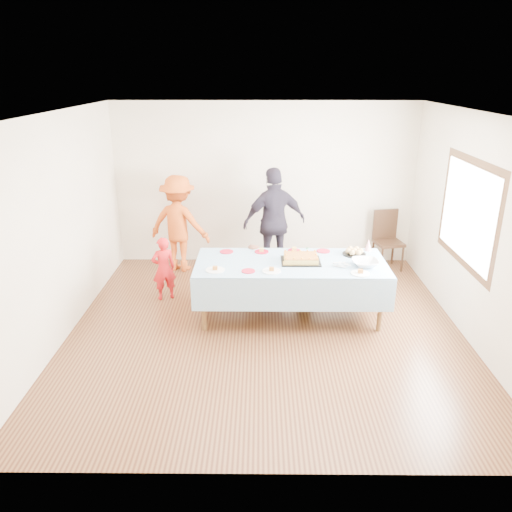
# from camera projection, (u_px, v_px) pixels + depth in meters

# --- Properties ---
(ground) EXTENTS (5.00, 5.00, 0.00)m
(ground) POSITION_uv_depth(u_px,v_px,m) (266.00, 328.00, 6.48)
(ground) COLOR #442113
(ground) RESTS_ON ground
(room_walls) EXTENTS (5.04, 5.04, 2.72)m
(room_walls) POSITION_uv_depth(u_px,v_px,m) (271.00, 195.00, 5.86)
(room_walls) COLOR beige
(room_walls) RESTS_ON ground
(party_table) EXTENTS (2.50, 1.10, 0.78)m
(party_table) POSITION_uv_depth(u_px,v_px,m) (291.00, 266.00, 6.57)
(party_table) COLOR brown
(party_table) RESTS_ON ground
(birthday_cake) EXTENTS (0.51, 0.40, 0.09)m
(birthday_cake) POSITION_uv_depth(u_px,v_px,m) (301.00, 259.00, 6.55)
(birthday_cake) COLOR black
(birthday_cake) RESTS_ON party_table
(rolls_tray) EXTENTS (0.32, 0.32, 0.10)m
(rolls_tray) POSITION_uv_depth(u_px,v_px,m) (354.00, 252.00, 6.80)
(rolls_tray) COLOR black
(rolls_tray) RESTS_ON party_table
(punch_bowl) EXTENTS (0.34, 0.34, 0.08)m
(punch_bowl) POSITION_uv_depth(u_px,v_px,m) (365.00, 263.00, 6.40)
(punch_bowl) COLOR silver
(punch_bowl) RESTS_ON party_table
(party_hat) EXTENTS (0.10, 0.10, 0.17)m
(party_hat) POSITION_uv_depth(u_px,v_px,m) (368.00, 245.00, 6.94)
(party_hat) COLOR white
(party_hat) RESTS_ON party_table
(fork_pile) EXTENTS (0.24, 0.18, 0.07)m
(fork_pile) POSITION_uv_depth(u_px,v_px,m) (342.00, 264.00, 6.39)
(fork_pile) COLOR white
(fork_pile) RESTS_ON party_table
(plate_red_far_a) EXTENTS (0.19, 0.19, 0.01)m
(plate_red_far_a) POSITION_uv_depth(u_px,v_px,m) (227.00, 252.00, 6.91)
(plate_red_far_a) COLOR red
(plate_red_far_a) RESTS_ON party_table
(plate_red_far_b) EXTENTS (0.20, 0.20, 0.01)m
(plate_red_far_b) POSITION_uv_depth(u_px,v_px,m) (262.00, 252.00, 6.91)
(plate_red_far_b) COLOR red
(plate_red_far_b) RESTS_ON party_table
(plate_red_far_c) EXTENTS (0.18, 0.18, 0.01)m
(plate_red_far_c) POSITION_uv_depth(u_px,v_px,m) (294.00, 251.00, 6.95)
(plate_red_far_c) COLOR red
(plate_red_far_c) RESTS_ON party_table
(plate_red_far_d) EXTENTS (0.19, 0.19, 0.01)m
(plate_red_far_d) POSITION_uv_depth(u_px,v_px,m) (323.00, 251.00, 6.93)
(plate_red_far_d) COLOR red
(plate_red_far_d) RESTS_ON party_table
(plate_red_near) EXTENTS (0.17, 0.17, 0.01)m
(plate_red_near) POSITION_uv_depth(u_px,v_px,m) (248.00, 271.00, 6.24)
(plate_red_near) COLOR red
(plate_red_near) RESTS_ON party_table
(plate_white_left) EXTENTS (0.24, 0.24, 0.01)m
(plate_white_left) POSITION_uv_depth(u_px,v_px,m) (215.00, 270.00, 6.27)
(plate_white_left) COLOR white
(plate_white_left) RESTS_ON party_table
(plate_white_mid) EXTENTS (0.24, 0.24, 0.01)m
(plate_white_mid) POSITION_uv_depth(u_px,v_px,m) (272.00, 271.00, 6.24)
(plate_white_mid) COLOR white
(plate_white_mid) RESTS_ON party_table
(plate_white_right) EXTENTS (0.24, 0.24, 0.01)m
(plate_white_right) POSITION_uv_depth(u_px,v_px,m) (360.00, 273.00, 6.17)
(plate_white_right) COLOR white
(plate_white_right) RESTS_ON party_table
(dining_chair) EXTENTS (0.50, 0.50, 0.98)m
(dining_chair) POSITION_uv_depth(u_px,v_px,m) (387.00, 236.00, 8.33)
(dining_chair) COLOR black
(dining_chair) RESTS_ON ground
(toddler_left) EXTENTS (0.40, 0.34, 0.94)m
(toddler_left) POSITION_uv_depth(u_px,v_px,m) (164.00, 268.00, 7.17)
(toddler_left) COLOR red
(toddler_left) RESTS_ON ground
(toddler_mid) EXTENTS (0.43, 0.32, 0.78)m
(toddler_mid) POSITION_uv_depth(u_px,v_px,m) (306.00, 274.00, 7.18)
(toddler_mid) COLOR #226635
(toddler_mid) RESTS_ON ground
(toddler_right) EXTENTS (0.43, 0.35, 0.83)m
(toddler_right) POSITION_uv_depth(u_px,v_px,m) (252.00, 271.00, 7.21)
(toddler_right) COLOR #B77355
(toddler_right) RESTS_ON ground
(adult_left) EXTENTS (1.15, 0.85, 1.59)m
(adult_left) POSITION_uv_depth(u_px,v_px,m) (179.00, 224.00, 8.14)
(adult_left) COLOR #CE5219
(adult_left) RESTS_ON ground
(adult_right) EXTENTS (1.11, 0.72, 1.75)m
(adult_right) POSITION_uv_depth(u_px,v_px,m) (274.00, 222.00, 7.93)
(adult_right) COLOR #2A2532
(adult_right) RESTS_ON ground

